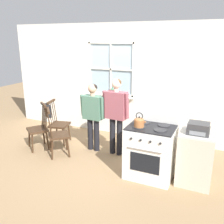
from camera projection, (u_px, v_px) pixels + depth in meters
ground_plane at (99, 157)px, 5.14m from camera, size 16.00×16.00×0.00m
wall_back at (126, 82)px, 5.97m from camera, size 6.40×0.16×2.70m
chair_by_window at (38, 129)px, 5.43m from camera, size 0.58×0.57×1.00m
chair_near_wall at (58, 135)px, 5.11m from camera, size 0.58×0.58×1.00m
chair_center_cluster at (58, 124)px, 5.73m from camera, size 0.48×0.50×1.00m
person_elderly_left at (93, 112)px, 5.23m from camera, size 0.57×0.23×1.45m
person_teen_center at (116, 110)px, 5.01m from camera, size 0.58×0.25×1.59m
stove at (150, 151)px, 4.31m from camera, size 0.80×0.68×1.08m
kettle at (139, 122)px, 4.11m from camera, size 0.21×0.17×0.25m
potted_plant at (113, 92)px, 6.08m from camera, size 0.14×0.14×0.31m
handbag at (48, 111)px, 5.43m from camera, size 0.25×0.25×0.31m
side_counter at (195, 159)px, 4.09m from camera, size 0.55×0.50×0.90m
stereo at (198, 128)px, 3.92m from camera, size 0.34×0.29×0.18m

